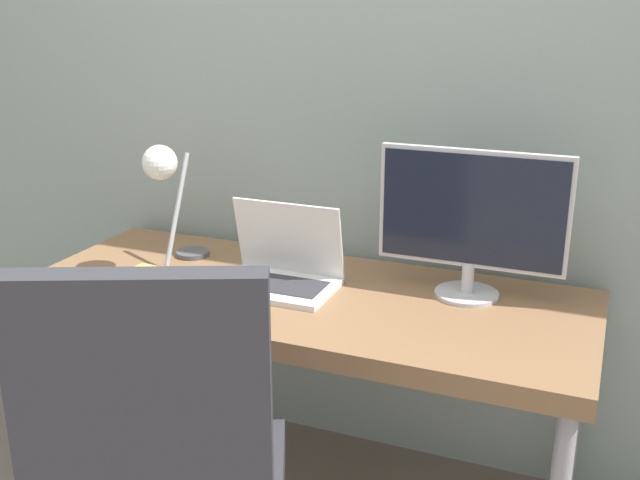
# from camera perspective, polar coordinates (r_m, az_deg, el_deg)

# --- Properties ---
(wall_back) EXTENTS (8.00, 0.05, 2.60)m
(wall_back) POSITION_cam_1_polar(r_m,az_deg,el_deg) (2.49, 2.44, 11.73)
(wall_back) COLOR gray
(wall_back) RESTS_ON ground_plane
(desk) EXTENTS (1.72, 0.69, 0.73)m
(desk) POSITION_cam_1_polar(r_m,az_deg,el_deg) (2.29, -1.29, -5.30)
(desk) COLOR brown
(desk) RESTS_ON ground_plane
(laptop) EXTENTS (0.35, 0.24, 0.25)m
(laptop) POSITION_cam_1_polar(r_m,az_deg,el_deg) (2.28, -3.04, -2.29)
(laptop) COLOR silver
(laptop) RESTS_ON desk
(monitor) EXTENTS (0.55, 0.19, 0.44)m
(monitor) POSITION_cam_1_polar(r_m,az_deg,el_deg) (2.19, 11.50, 1.71)
(monitor) COLOR #B7B7BC
(monitor) RESTS_ON desk
(desk_lamp) EXTENTS (0.11, 0.27, 0.41)m
(desk_lamp) POSITION_cam_1_polar(r_m,az_deg,el_deg) (2.40, -11.70, 4.65)
(desk_lamp) COLOR #4C4C51
(desk_lamp) RESTS_ON desk
(office_chair) EXTENTS (0.67, 0.63, 1.10)m
(office_chair) POSITION_cam_1_polar(r_m,az_deg,el_deg) (1.73, -12.15, -16.47)
(office_chair) COLOR black
(office_chair) RESTS_ON ground_plane
(book_stack) EXTENTS (0.22, 0.20, 0.07)m
(book_stack) POSITION_cam_1_polar(r_m,az_deg,el_deg) (2.26, -12.89, -3.40)
(book_stack) COLOR silver
(book_stack) RESTS_ON desk
(tv_remote) EXTENTS (0.10, 0.14, 0.02)m
(tv_remote) POSITION_cam_1_polar(r_m,az_deg,el_deg) (2.07, -5.80, -5.89)
(tv_remote) COLOR black
(tv_remote) RESTS_ON desk
(game_controller) EXTENTS (0.15, 0.11, 0.04)m
(game_controller) POSITION_cam_1_polar(r_m,az_deg,el_deg) (2.37, -18.69, -3.31)
(game_controller) COLOR white
(game_controller) RESTS_ON desk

